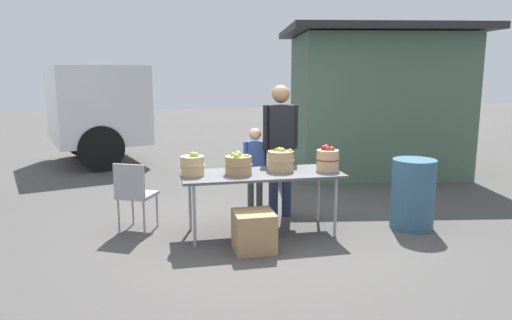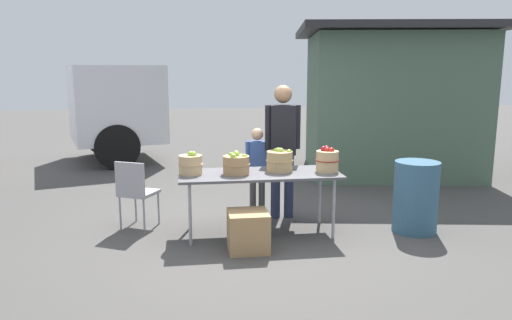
% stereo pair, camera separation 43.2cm
% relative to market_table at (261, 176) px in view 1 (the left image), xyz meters
% --- Properties ---
extents(ground_plane, '(40.00, 40.00, 0.00)m').
position_rel_market_table_xyz_m(ground_plane, '(0.00, 0.00, -0.71)').
color(ground_plane, '#474442').
extents(market_table, '(1.90, 0.76, 0.75)m').
position_rel_market_table_xyz_m(market_table, '(0.00, 0.00, 0.00)').
color(market_table, '#4C4C51').
rests_on(market_table, ground).
extents(apple_basket_green_0, '(0.29, 0.29, 0.27)m').
position_rel_market_table_xyz_m(apple_basket_green_0, '(-0.81, 0.04, 0.17)').
color(apple_basket_green_0, tan).
rests_on(apple_basket_green_0, market_table).
extents(apple_basket_green_1, '(0.33, 0.33, 0.27)m').
position_rel_market_table_xyz_m(apple_basket_green_1, '(-0.28, -0.03, 0.16)').
color(apple_basket_green_1, '#A87F51').
rests_on(apple_basket_green_1, market_table).
extents(apple_basket_green_2, '(0.33, 0.33, 0.29)m').
position_rel_market_table_xyz_m(apple_basket_green_2, '(0.25, 0.07, 0.18)').
color(apple_basket_green_2, tan).
rests_on(apple_basket_green_2, market_table).
extents(apple_basket_red_0, '(0.29, 0.29, 0.31)m').
position_rel_market_table_xyz_m(apple_basket_red_0, '(0.81, -0.04, 0.18)').
color(apple_basket_red_0, tan).
rests_on(apple_basket_red_0, market_table).
extents(vendor_adult, '(0.47, 0.26, 1.76)m').
position_rel_market_table_xyz_m(vendor_adult, '(0.40, 0.61, 0.33)').
color(vendor_adult, '#262D4C').
rests_on(vendor_adult, ground).
extents(child_customer, '(0.32, 0.17, 1.20)m').
position_rel_market_table_xyz_m(child_customer, '(0.08, 0.71, 0.00)').
color(child_customer, '#3F3F3F').
rests_on(child_customer, ground).
extents(food_kiosk, '(3.94, 3.45, 2.74)m').
position_rel_market_table_xyz_m(food_kiosk, '(3.02, 3.27, 0.68)').
color(food_kiosk, '#47604C').
rests_on(food_kiosk, ground).
extents(folding_chair, '(0.54, 0.54, 0.86)m').
position_rel_market_table_xyz_m(folding_chair, '(-1.49, 0.40, -0.20)').
color(folding_chair, '#99999E').
rests_on(folding_chair, ground).
extents(trash_barrel, '(0.53, 0.53, 0.87)m').
position_rel_market_table_xyz_m(trash_barrel, '(1.89, -0.19, -0.27)').
color(trash_barrel, '#335972').
rests_on(trash_barrel, ground).
extents(produce_crate, '(0.43, 0.43, 0.43)m').
position_rel_market_table_xyz_m(produce_crate, '(-0.21, -0.53, -0.49)').
color(produce_crate, '#A87F51').
rests_on(produce_crate, ground).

